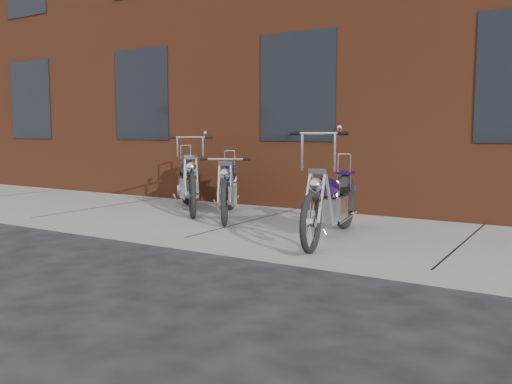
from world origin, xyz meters
The scene contains 6 objects.
ground centered at (0.00, 0.00, 0.00)m, with size 120.00×120.00×0.00m, color black.
sidewalk centered at (0.00, 1.50, 0.07)m, with size 22.00×3.00×0.15m, color gray.
building_brick centered at (0.00, 8.00, 4.00)m, with size 22.00×10.00×8.00m, color brown.
chopper_purple centered at (1.57, 0.90, 0.57)m, with size 0.64×2.32×1.31m.
chopper_blue centered at (-0.50, 1.69, 0.56)m, with size 1.29×2.01×1.00m.
chopper_third centered at (-1.48, 1.95, 0.59)m, with size 1.73×1.90×1.24m.
Camera 1 is at (4.22, -5.14, 1.45)m, focal length 38.00 mm.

